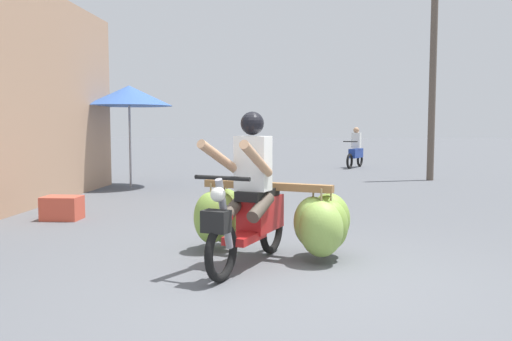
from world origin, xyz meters
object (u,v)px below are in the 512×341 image
Objects in this scene: motorbike_distant_ahead_left at (356,151)px; produce_crate at (62,208)px; motorbike_main_loaded at (271,215)px; utility_pole at (432,84)px; market_umbrella_near_shop at (129,96)px.

motorbike_distant_ahead_left is 2.68× the size of produce_crate.
motorbike_main_loaded reaches higher than produce_crate.
motorbike_main_loaded is 3.45× the size of produce_crate.
utility_pole reaches higher than motorbike_distant_ahead_left.
motorbike_distant_ahead_left is at bearing 61.84° from produce_crate.
motorbike_distant_ahead_left is at bearing 109.39° from utility_pole.
produce_crate is at bearing 147.33° from motorbike_main_loaded.
utility_pole is (3.87, 8.56, 2.07)m from motorbike_main_loaded.
market_umbrella_near_shop is 0.47× the size of utility_pole.
motorbike_main_loaded reaches higher than motorbike_distant_ahead_left.
motorbike_main_loaded is 12.97m from motorbike_distant_ahead_left.
produce_crate is 9.93m from utility_pole.
motorbike_main_loaded is 0.38× the size of utility_pole.
motorbike_main_loaded is at bearing -32.67° from produce_crate.
market_umbrella_near_shop is (-5.98, -6.30, 1.57)m from motorbike_distant_ahead_left.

